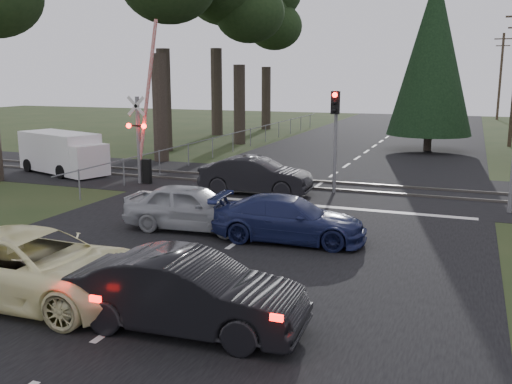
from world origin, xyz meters
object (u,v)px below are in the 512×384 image
at_px(traffic_signal_center, 335,124).
at_px(utility_pole_far, 501,75).
at_px(cream_coupe, 35,267).
at_px(crossing_signal, 143,137).
at_px(blue_sedan, 289,219).
at_px(dark_hatchback, 187,293).
at_px(white_van, 64,153).
at_px(silver_car, 192,207).
at_px(dark_car_far, 256,176).

relative_size(traffic_signal_center, utility_pole_far, 0.46).
distance_m(utility_pole_far, cream_coupe, 58.69).
bearing_deg(crossing_signal, blue_sedan, -35.64).
bearing_deg(dark_hatchback, white_van, 42.55).
xyz_separation_m(traffic_signal_center, silver_car, (-2.83, -6.97, -2.10)).
xyz_separation_m(crossing_signal, cream_coupe, (4.94, -12.33, -1.31)).
relative_size(dark_hatchback, blue_sedan, 1.00).
bearing_deg(utility_pole_far, white_van, -115.09).
bearing_deg(utility_pole_far, silver_car, -101.39).
distance_m(cream_coupe, dark_hatchback, 3.68).
bearing_deg(dark_hatchback, utility_pole_far, -10.03).
distance_m(utility_pole_far, white_van, 49.09).
bearing_deg(utility_pole_far, blue_sedan, -97.93).
relative_size(traffic_signal_center, dark_car_far, 0.92).
bearing_deg(silver_car, white_van, 51.67).
bearing_deg(traffic_signal_center, dark_hatchback, -88.51).
bearing_deg(dark_car_far, blue_sedan, -153.99).
bearing_deg(blue_sedan, white_van, 57.92).
bearing_deg(crossing_signal, cream_coupe, -68.15).
distance_m(blue_sedan, white_van, 15.33).
distance_m(traffic_signal_center, blue_sedan, 7.40).
relative_size(crossing_signal, utility_pole_far, 0.77).
xyz_separation_m(cream_coupe, blue_sedan, (3.67, 6.15, -0.10)).
xyz_separation_m(cream_coupe, dark_hatchback, (3.68, -0.14, -0.01)).
bearing_deg(blue_sedan, crossing_signal, 49.74).
bearing_deg(blue_sedan, traffic_signal_center, -1.87).
height_order(utility_pole_far, dark_hatchback, utility_pole_far).
relative_size(dark_hatchback, silver_car, 1.07).
height_order(crossing_signal, blue_sedan, crossing_signal).
height_order(utility_pole_far, cream_coupe, utility_pole_far).
xyz_separation_m(dark_car_far, white_van, (-10.34, 1.15, 0.26)).
xyz_separation_m(utility_pole_far, cream_coupe, (-10.83, -57.54, -3.98)).
bearing_deg(white_van, blue_sedan, -8.29).
height_order(cream_coupe, dark_hatchback, cream_coupe).
distance_m(crossing_signal, blue_sedan, 10.69).
relative_size(cream_coupe, white_van, 1.00).
distance_m(silver_car, white_van, 12.54).
bearing_deg(white_van, crossing_signal, 9.07).
relative_size(silver_car, blue_sedan, 0.94).
relative_size(silver_car, white_van, 0.77).
bearing_deg(blue_sedan, utility_pole_far, -12.56).
bearing_deg(cream_coupe, silver_car, -6.12).
height_order(dark_car_far, white_van, white_van).
relative_size(cream_coupe, dark_car_far, 1.20).
height_order(traffic_signal_center, blue_sedan, traffic_signal_center).
height_order(crossing_signal, dark_hatchback, crossing_signal).
xyz_separation_m(crossing_signal, dark_car_far, (5.36, -0.26, -1.32)).
distance_m(crossing_signal, silver_car, 8.27).
height_order(traffic_signal_center, white_van, traffic_signal_center).
height_order(dark_hatchback, dark_car_far, dark_car_far).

